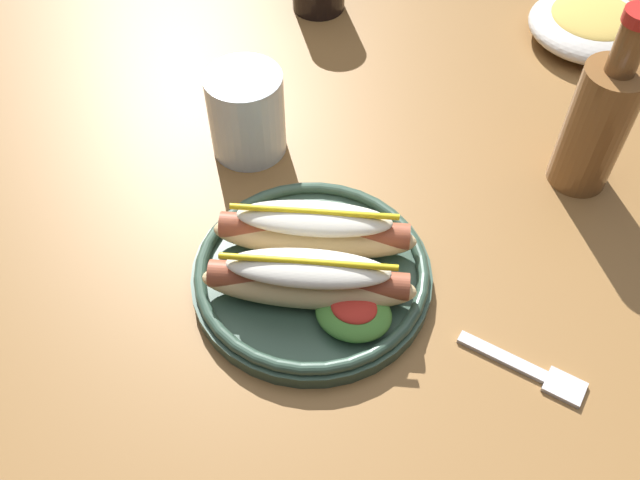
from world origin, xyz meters
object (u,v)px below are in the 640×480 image
Objects in this scene: glass_bottle at (598,121)px; fork at (531,371)px; side_bowl at (592,25)px; water_cup at (246,113)px; hot_dog_plate at (313,267)px.

fork is at bearing -95.91° from glass_bottle.
fork is 0.56× the size of glass_bottle.
glass_bottle is 0.28m from side_bowl.
glass_bottle is (0.37, 0.05, 0.03)m from water_cup.
water_cup is 0.38m from glass_bottle.
fork is 0.72× the size of side_bowl.
fork is 0.28m from glass_bottle.
hot_dog_plate is at bearing -137.88° from glass_bottle.
side_bowl is at bearing 89.53° from glass_bottle.
water_cup is 0.50m from side_bowl.
glass_bottle is at bearing 8.14° from water_cup.
side_bowl is at bearing 63.35° from hot_dog_plate.
fork is at bearing -31.36° from water_cup.
fork is at bearing -10.83° from hot_dog_plate.
glass_bottle is at bearing -90.47° from side_bowl.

